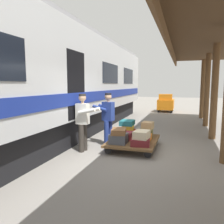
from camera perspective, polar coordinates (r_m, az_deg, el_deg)
ground_plane at (r=6.42m, az=7.51°, el=-10.87°), size 60.00×60.00×0.00m
train_car at (r=7.54m, az=-19.40°, el=7.34°), size 3.02×18.74×4.00m
luggage_cart at (r=6.98m, az=5.50°, el=-7.39°), size 1.42×1.94×0.27m
suitcase_olive_duffel at (r=7.40m, az=8.84°, el=-5.29°), size 0.47×0.62×0.25m
suitcase_orange_carryall at (r=6.89m, az=8.13°, el=-6.51°), size 0.45×0.59×0.18m
suitcase_slate_roller at (r=6.51m, az=1.73°, el=-6.80°), size 0.49×0.51×0.28m
suitcase_burgundy_valise at (r=7.02m, az=2.94°, el=-6.04°), size 0.53×0.65×0.21m
suitcase_maroon_trunk at (r=6.38m, az=7.31°, el=-7.56°), size 0.58×0.63×0.19m
suitcase_red_plastic at (r=7.53m, az=3.99°, el=-5.33°), size 0.54×0.66×0.17m
suitcase_brown_leather at (r=6.43m, az=1.75°, el=-5.00°), size 0.49×0.62×0.16m
suitcase_cream_canvas at (r=6.33m, az=7.61°, el=-5.78°), size 0.45×0.55×0.22m
suitcase_yellow_case at (r=7.50m, az=4.19°, el=-4.04°), size 0.44×0.57×0.17m
suitcase_tan_vintage at (r=7.36m, az=9.12°, el=-3.43°), size 0.39×0.43×0.23m
suitcase_teal_softside at (r=7.49m, az=3.92°, el=-2.76°), size 0.44×0.55×0.16m
porter_in_overalls at (r=7.16m, az=-1.13°, el=-1.34°), size 0.72×0.54×1.70m
porter_by_door at (r=6.57m, az=-7.38°, el=-2.16°), size 0.68×0.45×1.70m
baggage_tug at (r=16.59m, az=13.64°, el=2.20°), size 1.11×1.71×1.30m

